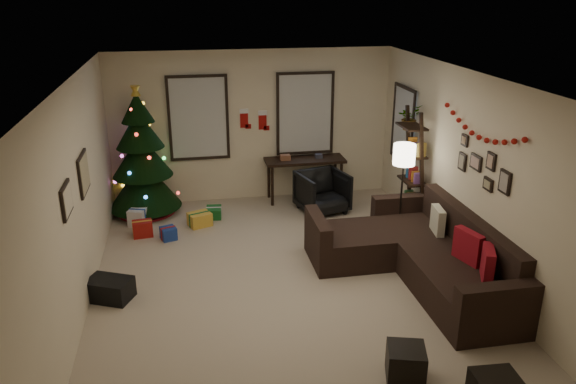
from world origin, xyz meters
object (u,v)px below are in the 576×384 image
Objects in this scene: desk_chair at (322,192)px; bookshelf at (414,173)px; desk at (305,164)px; christmas_tree at (142,160)px; sofa at (419,255)px.

desk_chair is 1.67m from bookshelf.
bookshelf is (1.40, -1.62, 0.27)m from desk.
christmas_tree reaches higher than bookshelf.
christmas_tree is 3.14× the size of desk_chair.
desk_chair is (3.02, -0.54, -0.58)m from christmas_tree.
bookshelf reaches higher than desk.
sofa is 1.50× the size of bookshelf.
bookshelf is (4.24, -1.51, 0.01)m from christmas_tree.
bookshelf is (0.49, 1.50, 0.66)m from sofa.
bookshelf is at bearing -19.61° from christmas_tree.
bookshelf is at bearing 72.05° from sofa.
desk is at bearing 106.30° from sofa.
desk is at bearing 130.78° from bookshelf.
sofa is 2.58m from desk_chair.
christmas_tree reaches higher than desk.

